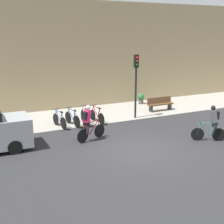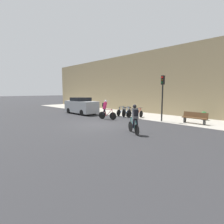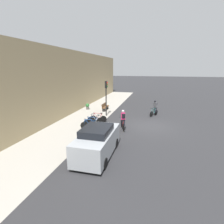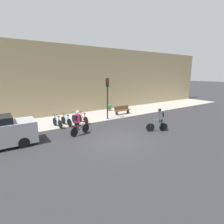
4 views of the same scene
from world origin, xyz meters
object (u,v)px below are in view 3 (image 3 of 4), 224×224
object	(u,v)px
parked_bike_1	(93,123)
traffic_light_pole	(106,92)
cyclist_pink	(123,119)
bench	(105,107)
cyclist_grey	(155,108)
potted_plant	(87,106)
parked_car	(98,142)
parked_bike_2	(96,120)
parked_bike_0	(90,125)
parked_bike_3	(98,118)

from	to	relation	value
parked_bike_1	traffic_light_pole	world-z (taller)	traffic_light_pole
cyclist_pink	bench	distance (m)	7.44
cyclist_grey	potted_plant	xyz separation A→B (m)	(1.03, 8.43, -0.51)
parked_bike_1	bench	size ratio (longest dim) A/B	0.92
cyclist_pink	parked_car	distance (m)	4.86
parked_bike_2	cyclist_pink	bearing A→B (deg)	-107.12
parked_bike_1	traffic_light_pole	xyz separation A→B (m)	(4.01, -0.09, 2.24)
parked_bike_0	potted_plant	size ratio (longest dim) A/B	2.12
parked_bike_1	parked_bike_3	xyz separation A→B (m)	(1.49, -0.00, -0.01)
parked_bike_1	potted_plant	size ratio (longest dim) A/B	2.21
parked_car	potted_plant	size ratio (longest dim) A/B	5.51
cyclist_pink	parked_bike_3	size ratio (longest dim) A/B	1.06
parked_bike_2	potted_plant	bearing A→B (deg)	29.17
traffic_light_pole	parked_car	size ratio (longest dim) A/B	0.89
cyclist_pink	parked_bike_2	distance (m)	2.96
cyclist_grey	potted_plant	bearing A→B (deg)	83.02
parked_bike_0	parked_bike_2	distance (m)	1.49
parked_car	parked_bike_3	bearing A→B (deg)	18.55
parked_bike_0	potted_plant	xyz separation A→B (m)	(7.05, 3.10, 0.04)
cyclist_pink	parked_bike_3	xyz separation A→B (m)	(1.60, 2.78, -0.55)
bench	cyclist_pink	bearing A→B (deg)	-151.39
parked_bike_0	traffic_light_pole	xyz separation A→B (m)	(4.76, -0.09, 2.25)
parked_bike_3	potted_plant	bearing A→B (deg)	32.83
parked_bike_1	bench	world-z (taller)	parked_bike_1
traffic_light_pole	potted_plant	distance (m)	4.51
parked_bike_3	cyclist_grey	bearing A→B (deg)	-54.67
cyclist_grey	parked_bike_0	xyz separation A→B (m)	(-6.01, 5.33, -0.55)
potted_plant	parked_bike_1	bearing A→B (deg)	-153.78
cyclist_pink	potted_plant	bearing A→B (deg)	42.52
parked_bike_2	traffic_light_pole	distance (m)	3.97
parked_bike_1	parked_bike_0	bearing A→B (deg)	179.98
parked_bike_0	parked_bike_1	xyz separation A→B (m)	(0.75, -0.00, 0.01)
traffic_light_pole	bench	bearing A→B (deg)	19.93
cyclist_grey	parked_bike_1	world-z (taller)	cyclist_grey
parked_bike_1	parked_bike_2	size ratio (longest dim) A/B	1.04
cyclist_pink	parked_bike_0	bearing A→B (deg)	102.81
traffic_light_pole	parked_bike_0	bearing A→B (deg)	178.91
parked_car	potted_plant	world-z (taller)	parked_car
parked_bike_2	parked_bike_3	world-z (taller)	parked_bike_2
parked_bike_0	traffic_light_pole	size ratio (longest dim) A/B	0.43
parked_bike_1	parked_car	bearing A→B (deg)	-156.39
parked_bike_1	bench	distance (m)	6.45
potted_plant	parked_bike_2	bearing A→B (deg)	-150.83
parked_bike_3	traffic_light_pole	bearing A→B (deg)	-2.04
cyclist_pink	parked_bike_0	distance (m)	2.90
cyclist_pink	traffic_light_pole	distance (m)	5.21
parked_bike_2	traffic_light_pole	xyz separation A→B (m)	(3.27, -0.09, 2.24)
parked_bike_3	parked_bike_1	bearing A→B (deg)	179.99
cyclist_grey	traffic_light_pole	distance (m)	5.65
parked_bike_1	parked_bike_3	bearing A→B (deg)	-0.01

